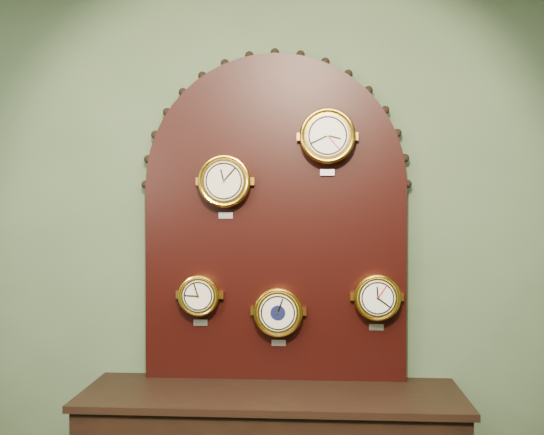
# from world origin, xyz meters

# --- Properties ---
(wall_back) EXTENTS (4.00, 0.00, 4.00)m
(wall_back) POSITION_xyz_m (0.00, 2.50, 1.40)
(wall_back) COLOR #445A3D
(wall_back) RESTS_ON ground
(display_board) EXTENTS (1.26, 0.06, 1.53)m
(display_board) POSITION_xyz_m (0.00, 2.45, 1.63)
(display_board) COLOR black
(display_board) RESTS_ON shop_counter
(roman_clock) EXTENTS (0.24, 0.08, 0.29)m
(roman_clock) POSITION_xyz_m (-0.22, 2.38, 1.74)
(roman_clock) COLOR gold
(roman_clock) RESTS_ON display_board
(arabic_clock) EXTENTS (0.25, 0.08, 0.30)m
(arabic_clock) POSITION_xyz_m (0.24, 2.38, 1.94)
(arabic_clock) COLOR gold
(arabic_clock) RESTS_ON display_board
(hygrometer) EXTENTS (0.19, 0.08, 0.24)m
(hygrometer) POSITION_xyz_m (-0.34, 2.38, 1.22)
(hygrometer) COLOR gold
(hygrometer) RESTS_ON display_board
(barometer) EXTENTS (0.22, 0.08, 0.27)m
(barometer) POSITION_xyz_m (0.02, 2.38, 1.15)
(barometer) COLOR gold
(barometer) RESTS_ON display_board
(tide_clock) EXTENTS (0.21, 0.08, 0.26)m
(tide_clock) POSITION_xyz_m (0.46, 2.38, 1.22)
(tide_clock) COLOR gold
(tide_clock) RESTS_ON display_board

